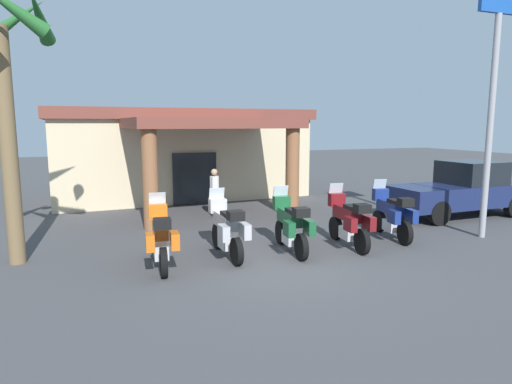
# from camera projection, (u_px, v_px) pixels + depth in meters

# --- Properties ---
(ground_plane) EXTENTS (80.00, 80.00, 0.00)m
(ground_plane) POSITION_uv_depth(u_px,v_px,m) (280.00, 263.00, 10.62)
(ground_plane) COLOR #424244
(motel_building) EXTENTS (11.36, 10.27, 3.87)m
(motel_building) POSITION_uv_depth(u_px,v_px,m) (179.00, 152.00, 20.42)
(motel_building) COLOR beige
(motel_building) RESTS_ON ground_plane
(motorcycle_orange) EXTENTS (0.74, 2.21, 1.61)m
(motorcycle_orange) POSITION_uv_depth(u_px,v_px,m) (161.00, 237.00, 10.21)
(motorcycle_orange) COLOR black
(motorcycle_orange) RESTS_ON ground_plane
(motorcycle_silver) EXTENTS (0.70, 2.21, 1.61)m
(motorcycle_silver) POSITION_uv_depth(u_px,v_px,m) (227.00, 229.00, 11.01)
(motorcycle_silver) COLOR black
(motorcycle_silver) RESTS_ON ground_plane
(motorcycle_green) EXTENTS (0.75, 2.21, 1.61)m
(motorcycle_green) POSITION_uv_depth(u_px,v_px,m) (291.00, 225.00, 11.42)
(motorcycle_green) COLOR black
(motorcycle_green) RESTS_ON ground_plane
(motorcycle_maroon) EXTENTS (0.76, 2.21, 1.61)m
(motorcycle_maroon) POSITION_uv_depth(u_px,v_px,m) (349.00, 221.00, 11.91)
(motorcycle_maroon) COLOR black
(motorcycle_maroon) RESTS_ON ground_plane
(motorcycle_blue) EXTENTS (0.88, 2.20, 1.61)m
(motorcycle_blue) POSITION_uv_depth(u_px,v_px,m) (392.00, 214.00, 12.79)
(motorcycle_blue) COLOR black
(motorcycle_blue) RESTS_ON ground_plane
(pedestrian) EXTENTS (0.32, 0.49, 1.69)m
(pedestrian) POSITION_uv_depth(u_px,v_px,m) (214.00, 189.00, 15.81)
(pedestrian) COLOR brown
(pedestrian) RESTS_ON ground_plane
(pickup_truck_navy) EXTENTS (5.22, 1.99, 1.95)m
(pickup_truck_navy) POSITION_uv_depth(u_px,v_px,m) (462.00, 190.00, 15.84)
(pickup_truck_navy) COLOR black
(pickup_truck_navy) RESTS_ON ground_plane
(palm_tree_roadside) EXTENTS (2.45, 2.57, 6.28)m
(palm_tree_roadside) POSITION_uv_depth(u_px,v_px,m) (2.00, 70.00, 9.91)
(palm_tree_roadside) COLOR brown
(palm_tree_roadside) RESTS_ON ground_plane
(roadside_sign) EXTENTS (1.40, 0.18, 7.31)m
(roadside_sign) POSITION_uv_depth(u_px,v_px,m) (495.00, 65.00, 12.31)
(roadside_sign) COLOR #99999E
(roadside_sign) RESTS_ON ground_plane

